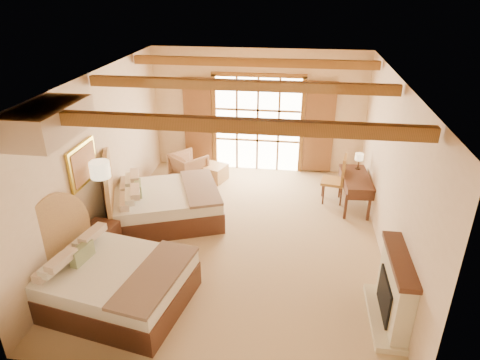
% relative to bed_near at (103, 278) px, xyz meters
% --- Properties ---
extents(floor, '(7.00, 7.00, 0.00)m').
position_rel_bed_near_xyz_m(floor, '(1.87, 2.18, -0.45)').
color(floor, tan).
rests_on(floor, ground).
extents(wall_back, '(5.50, 0.00, 5.50)m').
position_rel_bed_near_xyz_m(wall_back, '(1.87, 5.68, 1.15)').
color(wall_back, beige).
rests_on(wall_back, ground).
extents(wall_left, '(0.00, 7.00, 7.00)m').
position_rel_bed_near_xyz_m(wall_left, '(-0.88, 2.18, 1.15)').
color(wall_left, beige).
rests_on(wall_left, ground).
extents(wall_right, '(0.00, 7.00, 7.00)m').
position_rel_bed_near_xyz_m(wall_right, '(4.62, 2.18, 1.15)').
color(wall_right, beige).
rests_on(wall_right, ground).
extents(ceiling, '(7.00, 7.00, 0.00)m').
position_rel_bed_near_xyz_m(ceiling, '(1.87, 2.18, 2.75)').
color(ceiling, '#AB7835').
rests_on(ceiling, ground).
extents(ceiling_beams, '(5.39, 4.60, 0.18)m').
position_rel_bed_near_xyz_m(ceiling_beams, '(1.87, 2.18, 2.63)').
color(ceiling_beams, brown).
rests_on(ceiling_beams, ceiling).
extents(french_doors, '(3.95, 0.08, 2.60)m').
position_rel_bed_near_xyz_m(french_doors, '(1.87, 5.62, 0.80)').
color(french_doors, white).
rests_on(french_doors, ground).
extents(fireplace, '(0.46, 1.40, 1.16)m').
position_rel_bed_near_xyz_m(fireplace, '(4.47, 0.18, 0.06)').
color(fireplace, '#C1BA96').
rests_on(fireplace, ground).
extents(painting, '(0.06, 0.95, 0.75)m').
position_rel_bed_near_xyz_m(painting, '(-0.83, 1.43, 1.30)').
color(painting, yellow).
rests_on(painting, wall_left).
extents(canopy_valance, '(0.70, 1.40, 0.45)m').
position_rel_bed_near_xyz_m(canopy_valance, '(-0.53, 0.18, 2.50)').
color(canopy_valance, beige).
rests_on(canopy_valance, ceiling).
extents(bed_near, '(2.55, 2.09, 1.49)m').
position_rel_bed_near_xyz_m(bed_near, '(0.00, 0.00, 0.00)').
color(bed_near, '#4D281B').
rests_on(bed_near, floor).
extents(bed_far, '(2.85, 2.41, 1.50)m').
position_rel_bed_near_xyz_m(bed_far, '(0.04, 2.62, 0.00)').
color(bed_far, '#4D281B').
rests_on(bed_far, floor).
extents(nightstand, '(0.61, 0.61, 0.65)m').
position_rel_bed_near_xyz_m(nightstand, '(-0.58, 1.18, -0.13)').
color(nightstand, '#4D281B').
rests_on(nightstand, floor).
extents(floor_lamp, '(0.37, 0.37, 1.73)m').
position_rel_bed_near_xyz_m(floor_lamp, '(-0.63, 1.62, 1.02)').
color(floor_lamp, '#372519').
rests_on(floor_lamp, floor).
extents(armchair, '(1.10, 1.10, 0.72)m').
position_rel_bed_near_xyz_m(armchair, '(0.21, 4.67, -0.09)').
color(armchair, '#9D7251').
rests_on(armchair, floor).
extents(ottoman, '(0.72, 0.72, 0.41)m').
position_rel_bed_near_xyz_m(ottoman, '(0.85, 4.73, -0.25)').
color(ottoman, tan).
rests_on(ottoman, floor).
extents(desk, '(0.68, 1.40, 0.74)m').
position_rel_bed_near_xyz_m(desk, '(4.28, 3.83, -0.06)').
color(desk, '#4D281B').
rests_on(desk, floor).
extents(desk_chair, '(0.58, 0.58, 1.14)m').
position_rel_bed_near_xyz_m(desk_chair, '(3.82, 4.00, -0.10)').
color(desk_chair, '#A68240').
rests_on(desk_chair, floor).
extents(desk_lamp, '(0.19, 0.19, 0.38)m').
position_rel_bed_near_xyz_m(desk_lamp, '(4.36, 4.26, 0.57)').
color(desk_lamp, '#372519').
rests_on(desk_lamp, desk).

